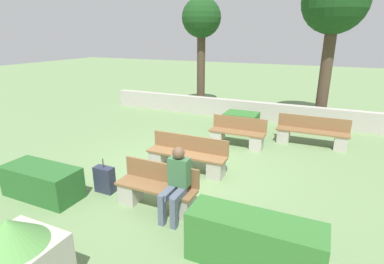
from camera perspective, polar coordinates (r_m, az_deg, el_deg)
ground_plane at (r=7.63m, az=-2.21°, el=-7.41°), size 60.00×60.00×0.00m
perimeter_wall at (r=12.45m, az=9.31°, el=4.28°), size 11.88×0.30×0.73m
bench_front at (r=6.06m, az=-6.75°, el=-11.25°), size 1.65×0.48×0.87m
bench_left_side at (r=9.28m, az=8.59°, el=-0.68°), size 1.69×0.49×0.87m
bench_right_side at (r=7.52m, az=-1.01°, el=-4.90°), size 2.05×0.49×0.87m
bench_back at (r=9.94m, az=21.83°, el=-0.42°), size 2.11×0.49×0.87m
person_seated_man at (r=5.52m, az=-3.03°, el=-9.09°), size 0.38×0.64×1.37m
hedge_block_near_left at (r=4.74m, az=11.65°, el=-19.86°), size 1.96×0.63×0.80m
hedge_block_near_right at (r=10.73m, az=9.33°, el=1.88°), size 1.14×0.88×0.66m
hedge_block_mid_left at (r=7.12m, az=-26.66°, el=-8.47°), size 1.68×0.73×0.67m
planter_corner_left at (r=4.73m, az=-30.69°, el=-20.19°), size 1.01×1.01×1.15m
suitcase at (r=6.83m, az=-16.31°, el=-8.69°), size 0.43×0.22×0.78m
tree_leftmost at (r=14.07m, az=1.80°, el=20.18°), size 1.73×1.73×4.86m
tree_center_left at (r=12.58m, az=25.57°, el=21.08°), size 2.32×2.32×5.59m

